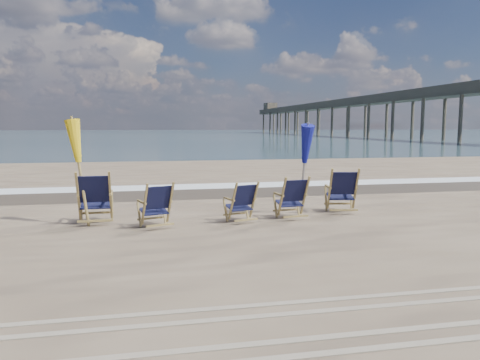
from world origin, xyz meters
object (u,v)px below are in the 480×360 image
Objects in this scene: beach_chair_1 at (170,204)px; umbrella_blue at (304,146)px; beach_chair_4 at (356,191)px; umbrella_yellow at (80,146)px; fishing_pier at (362,112)px; beach_chair_0 at (110,197)px; beach_chair_3 at (305,197)px; beach_chair_2 at (254,201)px.

beach_chair_1 is 0.45× the size of umbrella_blue.
umbrella_yellow is at bearing 11.44° from beach_chair_4.
beach_chair_1 is 0.01× the size of fishing_pier.
beach_chair_4 is 0.01× the size of fishing_pier.
umbrella_yellow is at bearing -119.97° from fishing_pier.
umbrella_blue is at bearing 176.62° from beach_chair_1.
beach_chair_0 reaches higher than beach_chair_1.
beach_chair_3 is at bearing 25.77° from beach_chair_4.
beach_chair_2 is 1.78m from umbrella_blue.
umbrella_blue is (1.27, 0.59, 1.11)m from beach_chair_2.
umbrella_yellow is at bearing -177.42° from umbrella_blue.
fishing_pier reaches higher than umbrella_blue.
beach_chair_1 is (1.17, -0.53, -0.09)m from beach_chair_0.
fishing_pier is at bearing -120.27° from beach_chair_0.
beach_chair_3 is 4.75m from umbrella_yellow.
beach_chair_2 is at bearing 20.94° from beach_chair_4.
beach_chair_1 reaches higher than beach_chair_2.
umbrella_blue is at bearing -170.37° from beach_chair_2.
beach_chair_2 is at bearing -155.13° from umbrella_blue.
beach_chair_3 reaches higher than beach_chair_2.
umbrella_blue is at bearing -110.01° from beach_chair_3.
fishing_pier is at bearing -132.96° from beach_chair_2.
fishing_pier is at bearing -105.52° from beach_chair_4.
beach_chair_4 is at bearing -179.77° from beach_chair_0.
fishing_pier is at bearing -136.20° from beach_chair_1.
fishing_pier is at bearing -122.75° from beach_chair_3.
beach_chair_0 is at bearing -9.66° from beach_chair_3.
beach_chair_2 is at bearing 167.97° from beach_chair_1.
umbrella_yellow is (-4.61, 0.29, 1.12)m from beach_chair_3.
beach_chair_0 is at bearing 11.63° from beach_chair_4.
umbrella_yellow reaches higher than beach_chair_0.
beach_chair_4 is at bearing -6.68° from umbrella_blue.
fishing_pier reaches higher than beach_chair_4.
umbrella_yellow is at bearing -9.33° from beach_chair_3.
beach_chair_1 is 3.28m from umbrella_blue.
beach_chair_2 is at bearing -117.71° from fishing_pier.
beach_chair_2 is 0.42× the size of umbrella_yellow.
umbrella_blue is (4.18, 0.22, 0.99)m from beach_chair_0.
umbrella_yellow reaches higher than beach_chair_2.
beach_chair_3 is 0.46× the size of umbrella_blue.
beach_chair_1 is 0.98× the size of beach_chair_3.
beach_chair_3 reaches higher than beach_chair_1.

